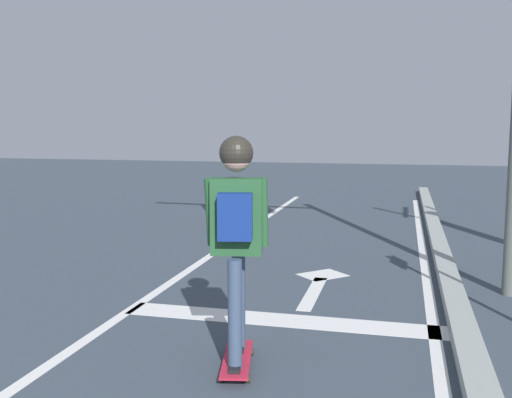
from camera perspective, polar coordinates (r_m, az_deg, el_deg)
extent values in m
cube|color=silver|center=(6.62, -11.51, -10.06)|extent=(0.12, 20.00, 0.01)
cube|color=silver|center=(6.03, 16.73, -11.96)|extent=(0.12, 20.00, 0.01)
cube|color=silver|center=(6.07, 2.48, -11.52)|extent=(3.24, 0.40, 0.01)
cube|color=silver|center=(7.01, 5.49, -8.95)|extent=(0.16, 1.40, 0.01)
cube|color=silver|center=(7.83, 6.42, -7.25)|extent=(0.71, 0.71, 0.01)
cube|color=#949B96|center=(6.03, 19.17, -11.40)|extent=(0.24, 24.00, 0.14)
cube|color=#B41F35|center=(4.94, -1.83, -15.08)|extent=(0.37, 0.82, 0.02)
cube|color=#B2B2B7|center=(5.20, -1.60, -14.09)|extent=(0.18, 0.08, 0.01)
cylinder|color=#2B2B1C|center=(5.22, -2.77, -14.42)|extent=(0.04, 0.06, 0.06)
cylinder|color=#2B2B1C|center=(5.20, -0.42, -14.47)|extent=(0.04, 0.06, 0.06)
cube|color=#B2B2B7|center=(4.70, -2.08, -16.48)|extent=(0.18, 0.08, 0.01)
cylinder|color=#2B2B1C|center=(4.72, -3.39, -16.83)|extent=(0.04, 0.06, 0.06)
cylinder|color=#2B2B1C|center=(4.71, -0.76, -16.90)|extent=(0.04, 0.06, 0.06)
cylinder|color=#394A65|center=(4.98, -1.67, -9.58)|extent=(0.11, 0.11, 0.85)
cube|color=black|center=(5.12, -1.66, -13.99)|extent=(0.14, 0.25, 0.03)
cylinder|color=#394A65|center=(4.60, -2.04, -11.02)|extent=(0.11, 0.11, 0.85)
cube|color=black|center=(4.75, -2.01, -15.73)|extent=(0.14, 0.25, 0.03)
cube|color=#24542E|center=(4.63, -1.88, -1.67)|extent=(0.43, 0.26, 0.60)
cylinder|color=#24542E|center=(4.67, -4.42, -1.26)|extent=(0.07, 0.15, 0.55)
cylinder|color=#24542E|center=(4.64, 0.72, -1.30)|extent=(0.07, 0.11, 0.55)
sphere|color=tan|center=(4.58, -1.91, 4.08)|extent=(0.24, 0.24, 0.24)
sphere|color=#2C2921|center=(4.58, -1.91, 4.44)|extent=(0.26, 0.26, 0.26)
cube|color=navy|center=(4.49, -2.02, -1.69)|extent=(0.28, 0.19, 0.36)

